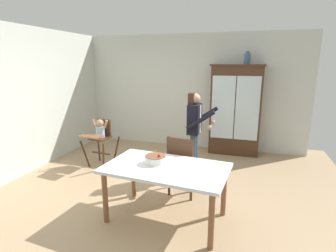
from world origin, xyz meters
TOP-DOWN VIEW (x-y plane):
  - ground_plane at (0.00, 0.00)m, footprint 6.24×6.24m
  - wall_back at (0.00, 2.63)m, footprint 5.32×0.06m
  - wall_left at (-2.63, 0.00)m, footprint 0.06×5.32m
  - china_cabinet at (1.06, 2.37)m, footprint 1.14×0.48m
  - ceramic_vase at (1.24, 2.37)m, footprint 0.13×0.13m
  - high_chair_with_toddler at (-1.47, 0.83)m, footprint 0.63×0.72m
  - adult_person at (0.44, 0.85)m, footprint 0.50×0.48m
  - dining_table at (0.35, -0.60)m, footprint 1.65×1.06m
  - birthday_cake at (0.18, -0.53)m, footprint 0.28×0.28m
  - dining_chair_far_side at (0.41, 0.07)m, footprint 0.51×0.51m

SIDE VIEW (x-z plane):
  - ground_plane at x=0.00m, z-range 0.00..0.00m
  - dining_chair_far_side at x=0.41m, z-range 0.08..1.04m
  - dining_table at x=0.35m, z-range 0.28..1.02m
  - high_chair_with_toddler at x=-1.47m, z-range 0.18..1.13m
  - birthday_cake at x=0.18m, z-range 0.70..0.89m
  - adult_person at x=0.44m, z-range 0.20..1.73m
  - china_cabinet at x=1.06m, z-range 0.01..2.01m
  - wall_back at x=0.00m, z-range 0.00..2.70m
  - wall_left at x=-2.63m, z-range 0.00..2.70m
  - ceramic_vase at x=1.24m, z-range 1.99..2.26m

